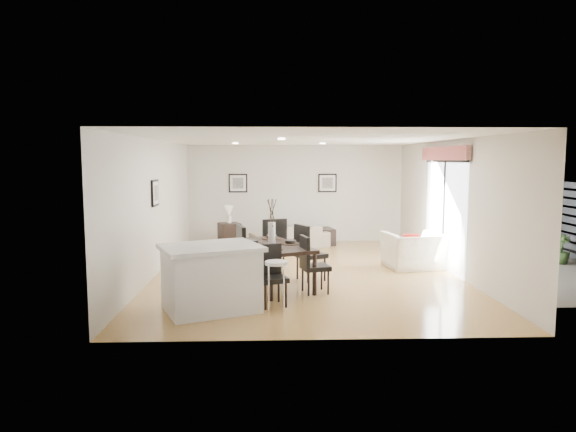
{
  "coord_description": "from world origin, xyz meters",
  "views": [
    {
      "loc": [
        -0.71,
        -10.35,
        2.3
      ],
      "look_at": [
        -0.33,
        0.4,
        1.12
      ],
      "focal_mm": 32.0,
      "sensor_mm": 36.0,
      "label": 1
    }
  ],
  "objects_px": {
    "dining_table": "(272,248)",
    "dining_chair_efar": "(307,249)",
    "dining_chair_foot": "(273,242)",
    "bar_stool": "(276,268)",
    "dining_chair_wnear": "(234,256)",
    "dining_chair_head": "(270,271)",
    "side_table": "(229,236)",
    "kitchen_island": "(211,278)",
    "coffee_table": "(312,237)",
    "armchair": "(414,251)",
    "dining_chair_enear": "(311,261)",
    "dining_chair_wfar": "(237,251)",
    "sofa": "(290,237)"
  },
  "relations": [
    {
      "from": "dining_chair_foot",
      "to": "coffee_table",
      "type": "bearing_deg",
      "value": -125.02
    },
    {
      "from": "dining_chair_wfar",
      "to": "dining_chair_enear",
      "type": "height_order",
      "value": "dining_chair_wfar"
    },
    {
      "from": "dining_table",
      "to": "dining_chair_efar",
      "type": "height_order",
      "value": "dining_chair_efar"
    },
    {
      "from": "dining_chair_efar",
      "to": "dining_chair_enear",
      "type": "bearing_deg",
      "value": 151.76
    },
    {
      "from": "armchair",
      "to": "kitchen_island",
      "type": "relative_size",
      "value": 0.66
    },
    {
      "from": "armchair",
      "to": "dining_chair_head",
      "type": "xyz_separation_m",
      "value": [
        -3.05,
        -2.63,
        0.16
      ]
    },
    {
      "from": "dining_chair_head",
      "to": "side_table",
      "type": "height_order",
      "value": "dining_chair_head"
    },
    {
      "from": "dining_table",
      "to": "bar_stool",
      "type": "distance_m",
      "value": 1.46
    },
    {
      "from": "dining_chair_foot",
      "to": "bar_stool",
      "type": "xyz_separation_m",
      "value": [
        0.03,
        -2.62,
        0.03
      ]
    },
    {
      "from": "dining_table",
      "to": "dining_chair_foot",
      "type": "relative_size",
      "value": 1.88
    },
    {
      "from": "dining_chair_head",
      "to": "armchair",
      "type": "bearing_deg",
      "value": 22.1
    },
    {
      "from": "dining_table",
      "to": "dining_chair_head",
      "type": "distance_m",
      "value": 1.19
    },
    {
      "from": "coffee_table",
      "to": "dining_chair_wnear",
      "type": "bearing_deg",
      "value": -121.84
    },
    {
      "from": "dining_chair_wnear",
      "to": "dining_chair_wfar",
      "type": "xyz_separation_m",
      "value": [
        -0.01,
        0.93,
        -0.08
      ]
    },
    {
      "from": "coffee_table",
      "to": "side_table",
      "type": "height_order",
      "value": "side_table"
    },
    {
      "from": "dining_chair_wfar",
      "to": "kitchen_island",
      "type": "bearing_deg",
      "value": -19.52
    },
    {
      "from": "side_table",
      "to": "sofa",
      "type": "bearing_deg",
      "value": 1.23
    },
    {
      "from": "coffee_table",
      "to": "side_table",
      "type": "distance_m",
      "value": 2.25
    },
    {
      "from": "kitchen_island",
      "to": "armchair",
      "type": "bearing_deg",
      "value": 13.37
    },
    {
      "from": "dining_chair_efar",
      "to": "side_table",
      "type": "xyz_separation_m",
      "value": [
        -1.76,
        3.62,
        -0.27
      ]
    },
    {
      "from": "dining_chair_enear",
      "to": "side_table",
      "type": "bearing_deg",
      "value": 8.12
    },
    {
      "from": "dining_chair_efar",
      "to": "coffee_table",
      "type": "relative_size",
      "value": 0.96
    },
    {
      "from": "bar_stool",
      "to": "dining_chair_wfar",
      "type": "bearing_deg",
      "value": 110.5
    },
    {
      "from": "kitchen_island",
      "to": "coffee_table",
      "type": "bearing_deg",
      "value": 48.14
    },
    {
      "from": "dining_chair_head",
      "to": "kitchen_island",
      "type": "relative_size",
      "value": 0.55
    },
    {
      "from": "armchair",
      "to": "dining_chair_head",
      "type": "relative_size",
      "value": 1.21
    },
    {
      "from": "sofa",
      "to": "side_table",
      "type": "height_order",
      "value": "side_table"
    },
    {
      "from": "dining_chair_wnear",
      "to": "dining_chair_head",
      "type": "bearing_deg",
      "value": 26.22
    },
    {
      "from": "coffee_table",
      "to": "kitchen_island",
      "type": "relative_size",
      "value": 0.64
    },
    {
      "from": "dining_chair_efar",
      "to": "kitchen_island",
      "type": "xyz_separation_m",
      "value": [
        -1.6,
        -1.88,
        -0.09
      ]
    },
    {
      "from": "sofa",
      "to": "dining_chair_wfar",
      "type": "height_order",
      "value": "dining_chair_wfar"
    },
    {
      "from": "dining_chair_efar",
      "to": "side_table",
      "type": "distance_m",
      "value": 4.04
    },
    {
      "from": "coffee_table",
      "to": "kitchen_island",
      "type": "xyz_separation_m",
      "value": [
        -2.05,
        -5.98,
        0.29
      ]
    },
    {
      "from": "side_table",
      "to": "kitchen_island",
      "type": "relative_size",
      "value": 0.38
    },
    {
      "from": "side_table",
      "to": "kitchen_island",
      "type": "xyz_separation_m",
      "value": [
        0.15,
        -5.51,
        0.18
      ]
    },
    {
      "from": "dining_chair_wnear",
      "to": "dining_chair_head",
      "type": "height_order",
      "value": "dining_chair_wnear"
    },
    {
      "from": "dining_table",
      "to": "side_table",
      "type": "distance_m",
      "value": 4.21
    },
    {
      "from": "kitchen_island",
      "to": "dining_chair_foot",
      "type": "bearing_deg",
      "value": 46.85
    },
    {
      "from": "dining_table",
      "to": "dining_chair_foot",
      "type": "xyz_separation_m",
      "value": [
        0.03,
        1.16,
        -0.08
      ]
    },
    {
      "from": "dining_chair_head",
      "to": "dining_chair_foot",
      "type": "distance_m",
      "value": 2.34
    },
    {
      "from": "armchair",
      "to": "dining_chair_enear",
      "type": "relative_size",
      "value": 1.16
    },
    {
      "from": "dining_table",
      "to": "kitchen_island",
      "type": "xyz_separation_m",
      "value": [
        -0.94,
        -1.46,
        -0.19
      ]
    },
    {
      "from": "dining_chair_efar",
      "to": "dining_chair_wnear",
      "type": "bearing_deg",
      "value": 95.22
    },
    {
      "from": "sofa",
      "to": "armchair",
      "type": "height_order",
      "value": "armchair"
    },
    {
      "from": "dining_chair_wnear",
      "to": "coffee_table",
      "type": "xyz_separation_m",
      "value": [
        1.77,
        4.97,
        -0.43
      ]
    },
    {
      "from": "dining_chair_enear",
      "to": "dining_chair_foot",
      "type": "relative_size",
      "value": 0.9
    },
    {
      "from": "kitchen_island",
      "to": "bar_stool",
      "type": "bearing_deg",
      "value": -22.93
    },
    {
      "from": "dining_chair_wnear",
      "to": "bar_stool",
      "type": "relative_size",
      "value": 1.55
    },
    {
      "from": "dining_table",
      "to": "coffee_table",
      "type": "height_order",
      "value": "dining_table"
    },
    {
      "from": "dining_chair_enear",
      "to": "dining_chair_efar",
      "type": "bearing_deg",
      "value": -13.11
    }
  ]
}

